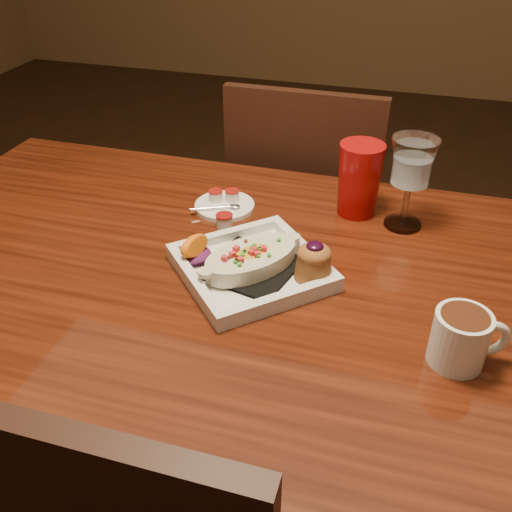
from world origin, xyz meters
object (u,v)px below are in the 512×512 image
(goblet, at_px, (412,167))
(red_tumbler, at_px, (359,180))
(chair_far, at_px, (307,221))
(coffee_mug, at_px, (462,337))
(plate, at_px, (258,263))
(saucer, at_px, (224,204))
(table, at_px, (241,317))

(goblet, xyz_separation_m, red_tumbler, (-0.10, 0.03, -0.05))
(chair_far, height_order, red_tumbler, chair_far)
(coffee_mug, bearing_deg, plate, 142.26)
(plate, xyz_separation_m, coffee_mug, (0.35, -0.13, 0.02))
(plate, height_order, red_tumbler, red_tumbler)
(chair_far, bearing_deg, saucer, 74.21)
(table, xyz_separation_m, coffee_mug, (0.38, -0.11, 0.14))
(goblet, relative_size, red_tumbler, 1.23)
(plate, bearing_deg, goblet, 3.34)
(coffee_mug, xyz_separation_m, goblet, (-0.11, 0.38, 0.08))
(coffee_mug, bearing_deg, saucer, 127.03)
(plate, relative_size, saucer, 2.61)
(table, relative_size, saucer, 11.56)
(plate, bearing_deg, table, 161.89)
(table, bearing_deg, goblet, 44.88)
(plate, relative_size, goblet, 1.78)
(saucer, relative_size, red_tumbler, 0.84)
(coffee_mug, xyz_separation_m, saucer, (-0.49, 0.34, -0.04))
(plate, height_order, goblet, goblet)
(red_tumbler, bearing_deg, goblet, -14.85)
(table, distance_m, goblet, 0.44)
(table, height_order, red_tumbler, red_tumbler)
(coffee_mug, relative_size, saucer, 0.89)
(coffee_mug, bearing_deg, red_tumbler, 99.55)
(chair_far, height_order, plate, chair_far)
(plate, bearing_deg, chair_far, 49.42)
(saucer, distance_m, red_tumbler, 0.29)
(chair_far, height_order, saucer, chair_far)
(table, relative_size, goblet, 7.88)
(goblet, bearing_deg, saucer, -174.97)
(goblet, bearing_deg, plate, -133.26)
(chair_far, bearing_deg, table, 90.00)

